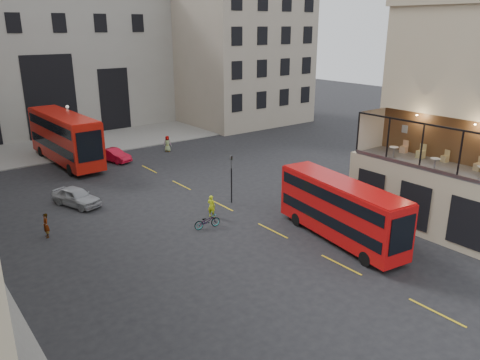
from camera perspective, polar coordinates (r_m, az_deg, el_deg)
ground at (r=29.64m, az=14.76°, el=-8.85°), size 140.00×140.00×0.00m
host_building_main at (r=35.48m, az=25.87°, el=7.68°), size 7.26×11.40×15.10m
host_frontage at (r=33.84m, az=21.89°, el=-1.99°), size 3.00×11.00×4.50m
cafe_floor at (r=33.16m, az=22.35°, el=1.74°), size 3.00×10.00×0.10m
gateway at (r=65.79m, az=-23.79°, el=13.49°), size 35.00×10.60×18.00m
building_right at (r=69.38m, az=-0.96°, el=15.99°), size 16.60×18.60×20.00m
pavement_far at (r=57.31m, az=-21.01°, el=3.82°), size 40.00×12.00×0.12m
traffic_light_near at (r=36.01m, az=-1.05°, el=0.86°), size 0.16×0.20×3.80m
street_lamp_b at (r=53.06m, az=-19.99°, el=5.44°), size 0.36×0.36×5.33m
bus_near at (r=30.43m, az=12.16°, el=-3.32°), size 3.58×10.13×3.96m
bus_far at (r=49.72m, az=-20.59°, el=5.07°), size 3.27×12.66×5.02m
car_a at (r=38.10m, az=-19.34°, el=-1.92°), size 3.09×4.57×1.44m
car_b at (r=49.41m, az=-15.13°, el=2.94°), size 2.53×4.19×1.30m
bicycle at (r=32.19m, az=-4.03°, el=-5.02°), size 1.98×0.93×1.00m
cyclist at (r=33.88m, az=-3.51°, el=-3.19°), size 0.60×0.71×1.65m
pedestrian_b at (r=49.62m, az=-17.94°, el=3.07°), size 1.38×1.28×1.86m
pedestrian_c at (r=58.73m, az=-18.00°, el=5.21°), size 0.96×0.45×1.60m
pedestrian_d at (r=52.09m, az=-8.84°, el=4.39°), size 1.01×0.98×1.75m
pedestrian_e at (r=33.14m, az=-22.59°, el=-5.16°), size 0.43×0.62×1.65m
cafe_table_mid at (r=31.76m, az=22.68°, el=2.03°), size 0.59×0.59×0.74m
cafe_table_far at (r=33.73m, az=18.23°, el=3.45°), size 0.61×0.61×0.77m
cafe_chair_a at (r=32.72m, az=27.06°, el=1.46°), size 0.52×0.52×0.89m
cafe_chair_b at (r=33.92m, az=23.70°, el=2.43°), size 0.46×0.46×0.80m
cafe_chair_c at (r=34.29m, az=21.18°, el=2.99°), size 0.48×0.48×0.96m
cafe_chair_d at (r=35.33m, az=19.34°, el=3.59°), size 0.45×0.45×0.89m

